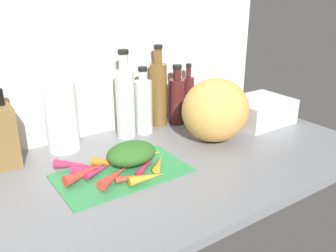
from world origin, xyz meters
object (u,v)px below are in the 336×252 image
carrot_6 (147,178)px  bottle_2 (158,93)px  dish_rack (259,111)px  carrot_7 (115,176)px  carrot_10 (86,172)px  carrot_8 (148,163)px  bottle_4 (188,97)px  paper_towel_roll (62,117)px  bottle_3 (177,100)px  carrot_1 (145,157)px  carrot_9 (89,169)px  bottle_0 (125,102)px  winter_squash (215,110)px  carrot_0 (74,165)px  carrot_5 (100,170)px  carrot_4 (134,177)px  bottle_1 (143,106)px  cutting_board (122,173)px  carrot_2 (116,163)px  carrot_3 (159,163)px

carrot_6 → bottle_2: 52.88cm
bottle_2 → dish_rack: size_ratio=1.31×
carrot_7 → carrot_10: (-6.20, 7.31, 0.06)cm
carrot_8 → bottle_4: bearing=37.6°
paper_towel_roll → bottle_3: bearing=-1.6°
carrot_1 → carrot_9: size_ratio=1.20×
bottle_0 → bottle_4: size_ratio=1.38×
winter_squash → bottle_4: bearing=76.5°
carrot_0 → paper_towel_roll: (3.45, 19.05, 10.40)cm
carrot_5 → carrot_4: bearing=-57.8°
carrot_6 → bottle_1: bearing=60.4°
cutting_board → carrot_8: (9.00, -1.46, 1.47)cm
cutting_board → carrot_10: bearing=163.9°
carrot_2 → bottle_4: bearing=27.5°
carrot_1 → winter_squash: winter_squash is taller
carrot_1 → carrot_9: carrot_1 is taller
bottle_1 → bottle_2: bottle_2 is taller
carrot_1 → carrot_7: carrot_7 is taller
winter_squash → cutting_board: bearing=-174.2°
cutting_board → carrot_6: size_ratio=3.57×
paper_towel_roll → bottle_1: bearing=-4.3°
cutting_board → carrot_7: 6.65cm
carrot_4 → carrot_5: (-6.62, 10.51, 0.02)cm
carrot_5 → bottle_1: size_ratio=0.44×
cutting_board → bottle_0: bearing=58.9°
carrot_1 → carrot_3: (1.71, -6.04, -0.18)cm
carrot_2 → carrot_3: (12.18, -7.63, -0.11)cm
carrot_5 → winter_squash: winter_squash is taller
cutting_board → carrot_5: bearing=152.7°
carrot_3 → dish_rack: bearing=11.1°
cutting_board → carrot_4: 7.41cm
carrot_3 → paper_towel_roll: bearing=122.0°
carrot_2 → bottle_0: bottle_0 is taller
carrot_4 → bottle_4: size_ratio=0.45×
carrot_9 → carrot_0: bearing=122.6°
cutting_board → carrot_2: bearing=94.4°
bottle_0 → dish_rack: size_ratio=1.32×
carrot_2 → dish_rack: 73.68cm
carrot_0 → paper_towel_roll: size_ratio=0.53×
carrot_6 → carrot_7: bearing=142.1°
carrot_10 → bottle_4: 66.61cm
carrot_2 → bottle_3: bottle_3 is taller
carrot_1 → dish_rack: dish_rack is taller
cutting_board → paper_towel_roll: bearing=106.7°
carrot_5 → dish_rack: 79.72cm
carrot_7 → carrot_10: bearing=130.3°
carrot_0 → carrot_8: (21.23, -11.75, -0.53)cm
carrot_9 → bottle_0: bearing=40.5°
bottle_2 → bottle_4: (15.37, -0.91, -4.06)cm
carrot_4 → bottle_2: bearing=48.2°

